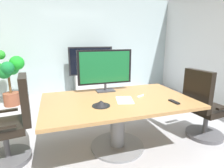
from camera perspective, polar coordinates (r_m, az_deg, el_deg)
ground_plane at (r=2.93m, az=3.30°, el=-17.29°), size 6.94×6.94×0.00m
wall_back_glass_partition at (r=5.38m, az=-8.10°, el=11.88°), size 5.27×0.10×2.67m
conference_table at (r=2.53m, az=1.74°, el=-8.51°), size 1.98×1.20×0.73m
office_chair_left at (r=2.64m, az=-28.72°, el=-11.56°), size 0.62×0.60×1.09m
office_chair_right at (r=3.14m, az=26.67°, el=-7.37°), size 0.62×0.60×1.09m
tv_monitor at (r=2.77m, az=-2.19°, el=4.98°), size 0.84×0.18×0.64m
wall_display_unit at (r=5.15m, az=-6.52°, el=1.83°), size 1.20×0.36×1.31m
potted_plant at (r=4.73m, az=-29.61°, el=2.88°), size 0.68×0.57×1.28m
conference_phone at (r=2.21m, az=-3.47°, el=-6.17°), size 0.22×0.22×0.07m
remote_control at (r=2.47m, az=18.92°, el=-5.29°), size 0.06×0.17×0.02m
whiteboard_marker at (r=2.59m, az=8.93°, el=-3.76°), size 0.13×0.07×0.02m
paper_notepad at (r=2.42m, az=3.97°, el=-5.05°), size 0.27×0.34×0.01m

